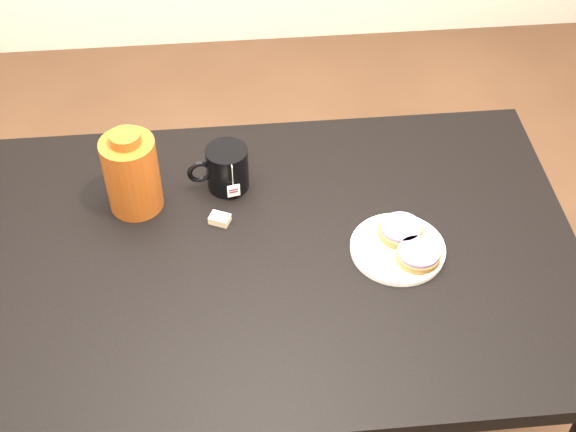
{
  "coord_description": "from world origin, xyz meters",
  "views": [
    {
      "loc": [
        -0.06,
        -1.18,
        2.06
      ],
      "look_at": [
        0.06,
        0.05,
        0.81
      ],
      "focal_mm": 50.0,
      "sensor_mm": 36.0,
      "label": 1
    }
  ],
  "objects_px": {
    "bagel_front": "(418,255)",
    "bagel_package": "(132,173)",
    "table": "(265,278)",
    "mug": "(226,168)",
    "plate": "(398,248)",
    "bagel_back": "(401,230)",
    "teabag_pouch": "(220,219)"
  },
  "relations": [
    {
      "from": "mug",
      "to": "plate",
      "type": "bearing_deg",
      "value": -45.26
    },
    {
      "from": "plate",
      "to": "bagel_front",
      "type": "height_order",
      "value": "bagel_front"
    },
    {
      "from": "bagel_back",
      "to": "bagel_package",
      "type": "xyz_separation_m",
      "value": [
        -0.59,
        0.16,
        0.07
      ]
    },
    {
      "from": "table",
      "to": "bagel_back",
      "type": "relative_size",
      "value": 10.66
    },
    {
      "from": "plate",
      "to": "teabag_pouch",
      "type": "relative_size",
      "value": 4.66
    },
    {
      "from": "bagel_back",
      "to": "bagel_front",
      "type": "relative_size",
      "value": 0.99
    },
    {
      "from": "bagel_back",
      "to": "mug",
      "type": "bearing_deg",
      "value": 151.25
    },
    {
      "from": "bagel_front",
      "to": "mug",
      "type": "bearing_deg",
      "value": 144.76
    },
    {
      "from": "table",
      "to": "bagel_front",
      "type": "xyz_separation_m",
      "value": [
        0.33,
        -0.06,
        0.11
      ]
    },
    {
      "from": "table",
      "to": "bagel_front",
      "type": "bearing_deg",
      "value": -10.0
    },
    {
      "from": "bagel_front",
      "to": "table",
      "type": "bearing_deg",
      "value": 170.0
    },
    {
      "from": "table",
      "to": "bagel_package",
      "type": "bearing_deg",
      "value": 147.24
    },
    {
      "from": "teabag_pouch",
      "to": "bagel_back",
      "type": "bearing_deg",
      "value": -12.37
    },
    {
      "from": "bagel_front",
      "to": "bagel_package",
      "type": "distance_m",
      "value": 0.66
    },
    {
      "from": "plate",
      "to": "bagel_front",
      "type": "relative_size",
      "value": 1.59
    },
    {
      "from": "bagel_package",
      "to": "table",
      "type": "bearing_deg",
      "value": -32.76
    },
    {
      "from": "teabag_pouch",
      "to": "bagel_package",
      "type": "distance_m",
      "value": 0.22
    },
    {
      "from": "teabag_pouch",
      "to": "mug",
      "type": "bearing_deg",
      "value": 79.37
    },
    {
      "from": "plate",
      "to": "bagel_front",
      "type": "distance_m",
      "value": 0.06
    },
    {
      "from": "table",
      "to": "teabag_pouch",
      "type": "bearing_deg",
      "value": 131.48
    },
    {
      "from": "table",
      "to": "plate",
      "type": "relative_size",
      "value": 6.68
    },
    {
      "from": "table",
      "to": "bagel_package",
      "type": "height_order",
      "value": "bagel_package"
    },
    {
      "from": "bagel_package",
      "to": "mug",
      "type": "bearing_deg",
      "value": 11.34
    },
    {
      "from": "bagel_back",
      "to": "mug",
      "type": "relative_size",
      "value": 0.86
    },
    {
      "from": "mug",
      "to": "bagel_package",
      "type": "distance_m",
      "value": 0.22
    },
    {
      "from": "bagel_back",
      "to": "bagel_package",
      "type": "height_order",
      "value": "bagel_package"
    },
    {
      "from": "bagel_back",
      "to": "teabag_pouch",
      "type": "bearing_deg",
      "value": 167.63
    },
    {
      "from": "table",
      "to": "teabag_pouch",
      "type": "relative_size",
      "value": 31.11
    },
    {
      "from": "bagel_front",
      "to": "teabag_pouch",
      "type": "bearing_deg",
      "value": 158.86
    },
    {
      "from": "plate",
      "to": "bagel_front",
      "type": "bearing_deg",
      "value": -46.99
    },
    {
      "from": "mug",
      "to": "bagel_back",
      "type": "bearing_deg",
      "value": -40.17
    },
    {
      "from": "table",
      "to": "bagel_package",
      "type": "xyz_separation_m",
      "value": [
        -0.28,
        0.18,
        0.18
      ]
    }
  ]
}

